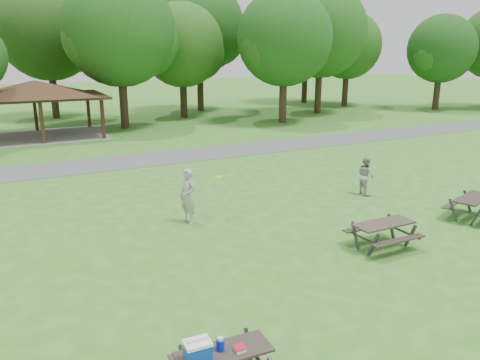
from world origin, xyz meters
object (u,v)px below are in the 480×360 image
picnic_table_near (216,356)px  frisbee_thrower (188,196)px  frisbee_catcher (366,175)px  picnic_table_middle (383,229)px

picnic_table_near → frisbee_thrower: (2.48, 7.84, 0.28)m
picnic_table_near → frisbee_catcher: frisbee_catcher is taller
picnic_table_middle → frisbee_thrower: size_ratio=0.99×
picnic_table_middle → frisbee_catcher: (3.16, 4.37, 0.19)m
frisbee_thrower → frisbee_catcher: bearing=69.6°
picnic_table_near → picnic_table_middle: bearing=25.4°
picnic_table_near → frisbee_thrower: frisbee_thrower is taller
frisbee_thrower → frisbee_catcher: size_ratio=1.20×
picnic_table_near → frisbee_catcher: (10.05, 7.65, 0.13)m
frisbee_catcher → picnic_table_middle: bearing=151.3°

